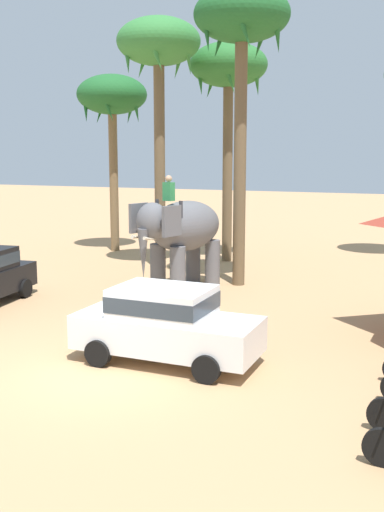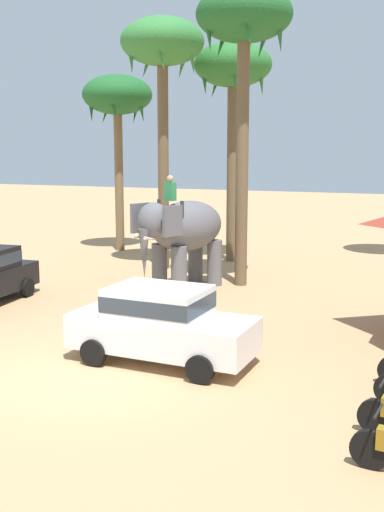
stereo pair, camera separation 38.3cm
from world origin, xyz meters
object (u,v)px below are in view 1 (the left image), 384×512
at_px(palm_tree_behind_elephant, 112,100).
at_px(palm_tree_leaning_seaward, 228,72).
at_px(palm_tree_left_of_road, 242,26).
at_px(elephant_with_mahout, 181,231).
at_px(car_sedan_foreground, 166,322).
at_px(palm_tree_near_hut, 159,51).

height_order(palm_tree_behind_elephant, palm_tree_leaning_seaward, palm_tree_leaning_seaward).
distance_m(palm_tree_left_of_road, palm_tree_leaning_seaward, 4.89).
xyz_separation_m(elephant_with_mahout, palm_tree_left_of_road, (1.59, 1.43, 6.72)).
bearing_deg(palm_tree_left_of_road, palm_tree_leaning_seaward, 114.17).
xyz_separation_m(car_sedan_foreground, palm_tree_leaning_seaward, (-3.00, 12.71, 6.91)).
bearing_deg(elephant_with_mahout, palm_tree_behind_elephant, 133.99).
height_order(elephant_with_mahout, palm_tree_near_hut, palm_tree_near_hut).
bearing_deg(elephant_with_mahout, car_sedan_foreground, -69.22).
relative_size(car_sedan_foreground, elephant_with_mahout, 1.02).
distance_m(palm_tree_near_hut, palm_tree_leaning_seaward, 3.31).
bearing_deg(palm_tree_near_hut, palm_tree_leaning_seaward, 54.52).
bearing_deg(elephant_with_mahout, palm_tree_leaning_seaward, 93.78).
bearing_deg(palm_tree_left_of_road, palm_tree_near_hut, 155.76).
bearing_deg(elephant_with_mahout, palm_tree_near_hut, 125.67).
bearing_deg(car_sedan_foreground, palm_tree_leaning_seaward, 103.27).
height_order(palm_tree_behind_elephant, palm_tree_near_hut, palm_tree_near_hut).
xyz_separation_m(car_sedan_foreground, palm_tree_near_hut, (-4.89, 10.05, 7.48)).
relative_size(elephant_with_mahout, palm_tree_leaning_seaward, 0.44).
bearing_deg(car_sedan_foreground, palm_tree_left_of_road, 97.03).
xyz_separation_m(elephant_with_mahout, palm_tree_leaning_seaward, (-0.38, 5.82, 5.85)).
relative_size(elephant_with_mahout, palm_tree_behind_elephant, 0.50).
relative_size(elephant_with_mahout, palm_tree_near_hut, 0.42).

